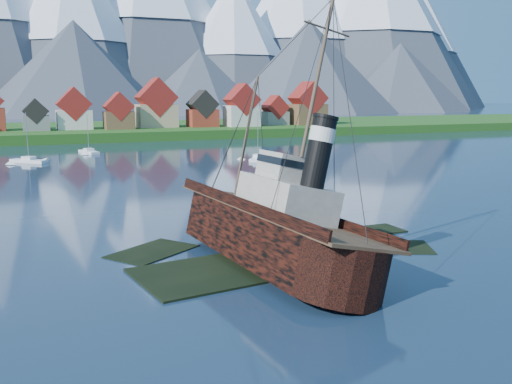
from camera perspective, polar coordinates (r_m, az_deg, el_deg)
name	(u,v)px	position (r m, az deg, el deg)	size (l,w,h in m)	color
ground	(266,258)	(51.79, 0.98, -6.62)	(1400.00, 1400.00, 0.00)	#172940
shoal	(274,254)	(54.47, 1.79, -6.17)	(31.71, 21.24, 1.14)	black
shore_bank	(77,135)	(216.88, -17.50, 5.47)	(600.00, 80.00, 3.20)	#184714
seawall	(89,143)	(179.18, -16.33, 4.71)	(600.00, 2.50, 2.00)	#3F3D38
mountains	(32,3)	(532.34, -21.47, 17.20)	(965.00, 340.00, 205.00)	#2D333D
tugboat_wreck	(258,226)	(50.75, 0.19, -3.43)	(7.05, 30.38, 24.08)	black
sailboat_c	(29,161)	(132.42, -21.77, 2.85)	(7.81, 7.57, 11.21)	white
sailboat_d	(258,159)	(127.47, 0.18, 3.31)	(6.56, 7.83, 11.23)	white
sailboat_e	(89,152)	(148.68, -16.37, 3.83)	(4.37, 9.11, 10.25)	white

